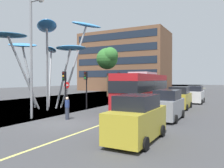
{
  "coord_description": "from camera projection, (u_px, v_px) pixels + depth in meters",
  "views": [
    {
      "loc": [
        9.88,
        -11.52,
        2.96
      ],
      "look_at": [
        -0.48,
        8.11,
        2.5
      ],
      "focal_mm": 35.64,
      "sensor_mm": 36.0,
      "label": 1
    }
  ],
  "objects": [
    {
      "name": "car_parked_far",
      "position": [
        179.0,
        98.0,
        22.54
      ],
      "size": [
        2.06,
        3.96,
        2.23
      ],
      "color": "gold",
      "rests_on": "ground"
    },
    {
      "name": "traffic_light_kerb_near",
      "position": [
        65.0,
        83.0,
        18.98
      ],
      "size": [
        0.28,
        0.42,
        3.64
      ],
      "color": "black",
      "rests_on": "ground"
    },
    {
      "name": "car_parked_near",
      "position": [
        137.0,
        119.0,
        10.68
      ],
      "size": [
        1.93,
        4.22,
        2.22
      ],
      "color": "gold",
      "rests_on": "ground"
    },
    {
      "name": "car_side_street",
      "position": [
        195.0,
        95.0,
        27.81
      ],
      "size": [
        2.08,
        4.02,
        2.15
      ],
      "color": "silver",
      "rests_on": "ground"
    },
    {
      "name": "no_entry_sign",
      "position": [
        67.0,
        92.0,
        19.98
      ],
      "size": [
        0.6,
        0.12,
        2.75
      ],
      "color": "gray",
      "rests_on": "ground"
    },
    {
      "name": "tree_pavement_near",
      "position": [
        107.0,
        58.0,
        38.97
      ],
      "size": [
        4.31,
        4.18,
        8.51
      ],
      "color": "brown",
      "rests_on": "ground"
    },
    {
      "name": "traffic_light_kerb_far",
      "position": [
        86.0,
        82.0,
        22.24
      ],
      "size": [
        0.28,
        0.42,
        3.75
      ],
      "color": "black",
      "rests_on": "ground"
    },
    {
      "name": "pedestrian",
      "position": [
        67.0,
        108.0,
        16.37
      ],
      "size": [
        0.34,
        0.34,
        1.66
      ],
      "color": "#2D3342",
      "rests_on": "ground"
    },
    {
      "name": "red_bus",
      "position": [
        143.0,
        89.0,
        22.87
      ],
      "size": [
        3.15,
        11.32,
        3.7
      ],
      "color": "red",
      "rests_on": "ground"
    },
    {
      "name": "backdrop_building",
      "position": [
        124.0,
        62.0,
        59.36
      ],
      "size": [
        22.67,
        11.64,
        15.19
      ],
      "color": "brown",
      "rests_on": "ground"
    },
    {
      "name": "street_lamp",
      "position": [
        33.0,
        44.0,
        16.6
      ],
      "size": [
        1.33,
        0.44,
        9.01
      ],
      "color": "gray",
      "rests_on": "ground"
    },
    {
      "name": "car_parked_mid",
      "position": [
        167.0,
        106.0,
        16.34
      ],
      "size": [
        1.91,
        4.1,
        2.19
      ],
      "color": "gray",
      "rests_on": "ground"
    },
    {
      "name": "leaf_sculpture",
      "position": [
        47.0,
        43.0,
        22.48
      ],
      "size": [
        9.44,
        10.02,
        9.43
      ],
      "color": "#9EA0A5",
      "rests_on": "ground"
    },
    {
      "name": "traffic_light_island_mid",
      "position": [
        119.0,
        81.0,
        28.74
      ],
      "size": [
        0.28,
        0.42,
        3.88
      ],
      "color": "black",
      "rests_on": "ground"
    },
    {
      "name": "ground",
      "position": [
        54.0,
        123.0,
        15.17
      ],
      "size": [
        120.0,
        240.0,
        0.1
      ],
      "color": "#424244"
    }
  ]
}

